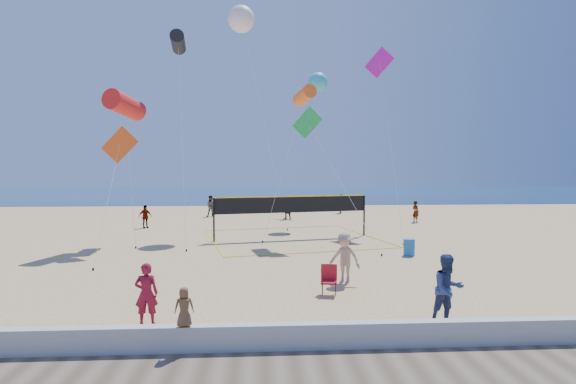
{
  "coord_description": "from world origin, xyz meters",
  "views": [
    {
      "loc": [
        0.26,
        -13.07,
        4.14
      ],
      "look_at": [
        1.14,
        2.0,
        3.35
      ],
      "focal_mm": 28.0,
      "sensor_mm": 36.0,
      "label": 1
    }
  ],
  "objects": [
    {
      "name": "ground",
      "position": [
        0.0,
        0.0,
        0.0
      ],
      "size": [
        120.0,
        120.0,
        0.0
      ],
      "primitive_type": "plane",
      "color": "#D8B67A",
      "rests_on": "ground"
    },
    {
      "name": "volleyball_net",
      "position": [
        2.07,
        13.3,
        1.74
      ],
      "size": [
        11.24,
        11.12,
        2.53
      ],
      "rotation": [
        0.0,
        0.0,
        0.22
      ],
      "color": "black",
      "rests_on": "ground"
    },
    {
      "name": "kite_5",
      "position": [
        8.19,
        16.9,
        10.81
      ],
      "size": [
        1.79,
        7.14,
        12.31
      ],
      "rotation": [
        0.0,
        0.0,
        -0.36
      ],
      "color": "#BD13AF",
      "rests_on": "ground"
    },
    {
      "name": "kite_2",
      "position": [
        2.75,
        13.12,
        8.37
      ],
      "size": [
        3.14,
        2.3,
        8.92
      ],
      "rotation": [
        0.0,
        0.0,
        0.26
      ],
      "color": "orange",
      "rests_on": "ground"
    },
    {
      "name": "far_person_4",
      "position": [
        7.61,
        28.06,
        0.87
      ],
      "size": [
        0.76,
        1.19,
        1.75
      ],
      "primitive_type": "imported",
      "rotation": [
        0.0,
        0.0,
        1.47
      ],
      "color": "gray",
      "rests_on": "ground"
    },
    {
      "name": "ocean",
      "position": [
        0.0,
        62.0,
        0.01
      ],
      "size": [
        140.0,
        50.0,
        0.03
      ],
      "primitive_type": "cube",
      "color": "navy",
      "rests_on": "ground"
    },
    {
      "name": "woman",
      "position": [
        -2.81,
        -1.13,
        0.83
      ],
      "size": [
        0.64,
        0.45,
        1.65
      ],
      "primitive_type": "imported",
      "rotation": [
        0.0,
        0.0,
        3.24
      ],
      "color": "maroon",
      "rests_on": "ground"
    },
    {
      "name": "toddler",
      "position": [
        -1.49,
        -3.06,
        1.05
      ],
      "size": [
        0.48,
        0.36,
        0.89
      ],
      "primitive_type": "imported",
      "rotation": [
        0.0,
        0.0,
        3.34
      ],
      "color": "brown",
      "rests_on": "seawall"
    },
    {
      "name": "kite_0",
      "position": [
        -7.06,
        11.61,
        7.53
      ],
      "size": [
        1.77,
        2.82,
        8.25
      ],
      "rotation": [
        0.0,
        0.0,
        -0.28
      ],
      "color": "red",
      "rests_on": "ground"
    },
    {
      "name": "bystander_a",
      "position": [
        5.22,
        -1.52,
        0.93
      ],
      "size": [
        1.02,
        0.86,
        1.86
      ],
      "primitive_type": "imported",
      "rotation": [
        0.0,
        0.0,
        0.18
      ],
      "color": "navy",
      "rests_on": "ground"
    },
    {
      "name": "seawall",
      "position": [
        0.0,
        -3.0,
        0.3
      ],
      "size": [
        32.0,
        0.3,
        0.6
      ],
      "primitive_type": "cube",
      "color": "beige",
      "rests_on": "ground"
    },
    {
      "name": "far_person_0",
      "position": [
        -7.86,
        18.51,
        0.8
      ],
      "size": [
        0.99,
        0.88,
        1.61
      ],
      "primitive_type": "imported",
      "rotation": [
        0.0,
        0.0,
        0.64
      ],
      "color": "gray",
      "rests_on": "ground"
    },
    {
      "name": "kite_1",
      "position": [
        -4.9,
        15.49,
        11.95
      ],
      "size": [
        1.95,
        7.18,
        12.53
      ],
      "rotation": [
        0.0,
        0.0,
        0.1
      ],
      "color": "black",
      "rests_on": "ground"
    },
    {
      "name": "far_person_2",
      "position": [
        12.1,
        20.74,
        0.82
      ],
      "size": [
        0.64,
        0.72,
        1.64
      ],
      "primitive_type": "imported",
      "rotation": [
        0.0,
        0.0,
        2.1
      ],
      "color": "gray",
      "rests_on": "ground"
    },
    {
      "name": "far_person_1",
      "position": [
        2.35,
        23.45,
        0.91
      ],
      "size": [
        1.72,
        1.32,
        1.81
      ],
      "primitive_type": "imported",
      "rotation": [
        0.0,
        0.0,
        -0.54
      ],
      "color": "gray",
      "rests_on": "ground"
    },
    {
      "name": "camp_chair",
      "position": [
        2.45,
        1.4,
        0.55
      ],
      "size": [
        0.6,
        0.72,
        1.09
      ],
      "rotation": [
        0.0,
        0.0,
        -0.16
      ],
      "color": "#A7131F",
      "rests_on": "ground"
    },
    {
      "name": "trash_barrel",
      "position": [
        7.25,
        7.73,
        0.39
      ],
      "size": [
        0.65,
        0.65,
        0.79
      ],
      "primitive_type": "cylinder",
      "rotation": [
        0.0,
        0.0,
        0.28
      ],
      "color": "#1A68AE",
      "rests_on": "ground"
    },
    {
      "name": "kite_4",
      "position": [
        2.9,
        11.48,
        6.38
      ],
      "size": [
        4.01,
        4.41,
        7.56
      ],
      "rotation": [
        0.0,
        0.0,
        -0.28
      ],
      "color": "green",
      "rests_on": "ground"
    },
    {
      "name": "kite_7",
      "position": [
        4.43,
        20.32,
        10.52
      ],
      "size": [
        3.32,
        4.38,
        11.25
      ],
      "rotation": [
        0.0,
        0.0,
        0.14
      ],
      "color": "#36B4D0",
      "rests_on": "ground"
    },
    {
      "name": "bystander_b",
      "position": [
        3.24,
        2.83,
        0.92
      ],
      "size": [
        1.37,
        1.23,
        1.85
      ],
      "primitive_type": "imported",
      "rotation": [
        0.0,
        0.0,
        -0.58
      ],
      "color": "tan",
      "rests_on": "ground"
    },
    {
      "name": "kite_3",
      "position": [
        -6.91,
        10.03,
        5.16
      ],
      "size": [
        1.93,
        5.01,
        6.3
      ],
      "rotation": [
        0.0,
        0.0,
        0.11
      ],
      "color": "#D95019",
      "rests_on": "ground"
    },
    {
      "name": "far_person_3",
      "position": [
        -4.1,
        25.67,
        0.91
      ],
      "size": [
        0.89,
        0.7,
        1.82
      ],
      "primitive_type": "imported",
      "rotation": [
        0.0,
        0.0,
        -0.02
      ],
      "color": "gray",
      "rests_on": "ground"
    },
    {
      "name": "kite_6",
      "position": [
        -1.1,
        17.8,
        14.18
      ],
      "size": [
        4.07,
        4.21,
        15.08
      ],
      "rotation": [
        0.0,
        0.0,
        -0.18
      ],
      "color": "white",
      "rests_on": "ground"
    }
  ]
}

